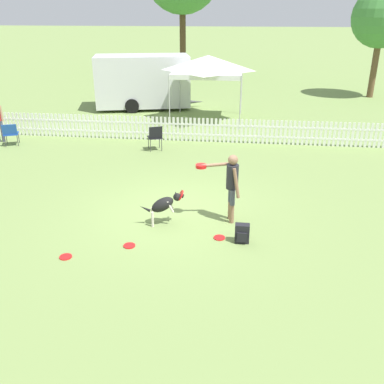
{
  "coord_description": "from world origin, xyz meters",
  "views": [
    {
      "loc": [
        1.53,
        -9.52,
        4.7
      ],
      "look_at": [
        0.41,
        -0.51,
        0.79
      ],
      "focal_mm": 40.0,
      "sensor_mm": 36.0,
      "label": 1
    }
  ],
  "objects_px": {
    "folding_chair_blue_left": "(10,133)",
    "equipment_trailer": "(143,81)",
    "handler_person": "(230,180)",
    "canopy_tent_main": "(208,65)",
    "tree_right_grove": "(382,18)",
    "frisbee_midfield": "(129,246)",
    "frisbee_near_dog": "(219,238)",
    "backpack_on_grass": "(242,234)",
    "frisbee_near_handler": "(66,257)",
    "leaping_dog": "(164,204)",
    "folding_chair_center": "(155,136)"
  },
  "relations": [
    {
      "from": "folding_chair_blue_left",
      "to": "equipment_trailer",
      "type": "height_order",
      "value": "equipment_trailer"
    },
    {
      "from": "folding_chair_blue_left",
      "to": "handler_person",
      "type": "bearing_deg",
      "value": 125.47
    },
    {
      "from": "folding_chair_blue_left",
      "to": "canopy_tent_main",
      "type": "bearing_deg",
      "value": -167.47
    },
    {
      "from": "tree_right_grove",
      "to": "frisbee_midfield",
      "type": "bearing_deg",
      "value": -117.48
    },
    {
      "from": "handler_person",
      "to": "frisbee_near_dog",
      "type": "bearing_deg",
      "value": 156.39
    },
    {
      "from": "frisbee_midfield",
      "to": "backpack_on_grass",
      "type": "xyz_separation_m",
      "value": [
        2.4,
        0.47,
        0.2
      ]
    },
    {
      "from": "frisbee_near_handler",
      "to": "frisbee_midfield",
      "type": "bearing_deg",
      "value": 26.9
    },
    {
      "from": "leaping_dog",
      "to": "frisbee_midfield",
      "type": "relative_size",
      "value": 4.14
    },
    {
      "from": "leaping_dog",
      "to": "canopy_tent_main",
      "type": "bearing_deg",
      "value": 166.43
    },
    {
      "from": "handler_person",
      "to": "frisbee_near_handler",
      "type": "bearing_deg",
      "value": 109.48
    },
    {
      "from": "backpack_on_grass",
      "to": "folding_chair_blue_left",
      "type": "distance_m",
      "value": 10.56
    },
    {
      "from": "frisbee_near_dog",
      "to": "tree_right_grove",
      "type": "xyz_separation_m",
      "value": [
        7.52,
        17.52,
        4.23
      ]
    },
    {
      "from": "backpack_on_grass",
      "to": "equipment_trailer",
      "type": "bearing_deg",
      "value": 111.68
    },
    {
      "from": "frisbee_near_handler",
      "to": "folding_chair_blue_left",
      "type": "bearing_deg",
      "value": 124.85
    },
    {
      "from": "leaping_dog",
      "to": "tree_right_grove",
      "type": "bearing_deg",
      "value": 139.33
    },
    {
      "from": "frisbee_near_dog",
      "to": "canopy_tent_main",
      "type": "xyz_separation_m",
      "value": [
        -1.26,
        10.85,
        2.41
      ]
    },
    {
      "from": "folding_chair_center",
      "to": "folding_chair_blue_left",
      "type": "bearing_deg",
      "value": -22.05
    },
    {
      "from": "backpack_on_grass",
      "to": "tree_right_grove",
      "type": "bearing_deg",
      "value": 68.28
    },
    {
      "from": "leaping_dog",
      "to": "folding_chair_center",
      "type": "bearing_deg",
      "value": -179.48
    },
    {
      "from": "frisbee_near_handler",
      "to": "backpack_on_grass",
      "type": "relative_size",
      "value": 0.59
    },
    {
      "from": "frisbee_midfield",
      "to": "backpack_on_grass",
      "type": "relative_size",
      "value": 0.59
    },
    {
      "from": "leaping_dog",
      "to": "backpack_on_grass",
      "type": "distance_m",
      "value": 1.96
    },
    {
      "from": "frisbee_near_handler",
      "to": "folding_chair_center",
      "type": "distance_m",
      "value": 7.31
    },
    {
      "from": "frisbee_near_dog",
      "to": "tree_right_grove",
      "type": "height_order",
      "value": "tree_right_grove"
    },
    {
      "from": "frisbee_near_dog",
      "to": "equipment_trailer",
      "type": "distance_m",
      "value": 13.93
    },
    {
      "from": "frisbee_midfield",
      "to": "canopy_tent_main",
      "type": "bearing_deg",
      "value": 86.79
    },
    {
      "from": "backpack_on_grass",
      "to": "folding_chair_center",
      "type": "distance_m",
      "value": 6.99
    },
    {
      "from": "frisbee_near_dog",
      "to": "backpack_on_grass",
      "type": "relative_size",
      "value": 0.59
    },
    {
      "from": "frisbee_near_handler",
      "to": "frisbee_near_dog",
      "type": "relative_size",
      "value": 1.0
    },
    {
      "from": "handler_person",
      "to": "folding_chair_center",
      "type": "relative_size",
      "value": 1.82
    },
    {
      "from": "handler_person",
      "to": "folding_chair_blue_left",
      "type": "relative_size",
      "value": 1.97
    },
    {
      "from": "handler_person",
      "to": "equipment_trailer",
      "type": "relative_size",
      "value": 0.3
    },
    {
      "from": "frisbee_midfield",
      "to": "backpack_on_grass",
      "type": "bearing_deg",
      "value": 11.16
    },
    {
      "from": "folding_chair_center",
      "to": "canopy_tent_main",
      "type": "xyz_separation_m",
      "value": [
        1.43,
        4.75,
        1.88
      ]
    },
    {
      "from": "frisbee_near_dog",
      "to": "folding_chair_center",
      "type": "relative_size",
      "value": 0.28
    },
    {
      "from": "handler_person",
      "to": "frisbee_midfield",
      "type": "bearing_deg",
      "value": 112.46
    },
    {
      "from": "canopy_tent_main",
      "to": "tree_right_grove",
      "type": "distance_m",
      "value": 11.18
    },
    {
      "from": "leaping_dog",
      "to": "folding_chair_blue_left",
      "type": "bearing_deg",
      "value": -142.2
    },
    {
      "from": "handler_person",
      "to": "equipment_trailer",
      "type": "xyz_separation_m",
      "value": [
        -4.89,
        12.14,
        0.32
      ]
    },
    {
      "from": "tree_right_grove",
      "to": "backpack_on_grass",
      "type": "bearing_deg",
      "value": -111.72
    },
    {
      "from": "leaping_dog",
      "to": "equipment_trailer",
      "type": "xyz_separation_m",
      "value": [
        -3.4,
        12.5,
        0.85
      ]
    },
    {
      "from": "leaping_dog",
      "to": "frisbee_near_handler",
      "type": "bearing_deg",
      "value": -58.7
    },
    {
      "from": "leaping_dog",
      "to": "tree_right_grove",
      "type": "relative_size",
      "value": 0.18
    },
    {
      "from": "leaping_dog",
      "to": "canopy_tent_main",
      "type": "height_order",
      "value": "canopy_tent_main"
    },
    {
      "from": "handler_person",
      "to": "canopy_tent_main",
      "type": "height_order",
      "value": "canopy_tent_main"
    },
    {
      "from": "leaping_dog",
      "to": "frisbee_midfield",
      "type": "bearing_deg",
      "value": -40.07
    },
    {
      "from": "frisbee_near_handler",
      "to": "canopy_tent_main",
      "type": "height_order",
      "value": "canopy_tent_main"
    },
    {
      "from": "frisbee_near_handler",
      "to": "leaping_dog",
      "type": "bearing_deg",
      "value": 44.45
    },
    {
      "from": "handler_person",
      "to": "frisbee_near_handler",
      "type": "distance_m",
      "value": 3.99
    },
    {
      "from": "frisbee_midfield",
      "to": "backpack_on_grass",
      "type": "height_order",
      "value": "backpack_on_grass"
    }
  ]
}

